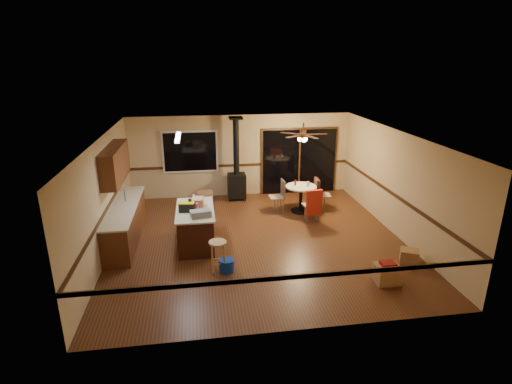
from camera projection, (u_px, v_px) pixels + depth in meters
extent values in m
plane|color=#4E2A15|center=(258.00, 240.00, 9.87)|extent=(7.00, 7.00, 0.00)
plane|color=silver|center=(258.00, 136.00, 9.04)|extent=(7.00, 7.00, 0.00)
plane|color=tan|center=(241.00, 156.00, 12.73)|extent=(7.00, 0.00, 7.00)
plane|color=tan|center=(292.00, 261.00, 6.18)|extent=(7.00, 0.00, 7.00)
plane|color=tan|center=(104.00, 197.00, 8.96)|extent=(0.00, 7.00, 7.00)
plane|color=tan|center=(396.00, 183.00, 9.95)|extent=(0.00, 7.00, 7.00)
cube|color=black|center=(190.00, 152.00, 12.40)|extent=(1.72, 0.10, 1.32)
cube|color=black|center=(299.00, 162.00, 13.03)|extent=(2.52, 0.10, 2.10)
cube|color=#572C16|center=(126.00, 223.00, 9.75)|extent=(0.60, 3.00, 0.86)
cube|color=#C3BA97|center=(124.00, 206.00, 9.61)|extent=(0.64, 3.04, 0.04)
cube|color=#572C16|center=(115.00, 163.00, 9.45)|extent=(0.35, 2.00, 0.80)
cube|color=#34150D|center=(196.00, 227.00, 9.52)|extent=(0.80, 1.60, 0.86)
cube|color=#C3BA97|center=(195.00, 210.00, 9.38)|extent=(0.88, 1.68, 0.04)
cube|color=black|center=(237.00, 185.00, 12.55)|extent=(0.55, 0.50, 0.75)
cylinder|color=black|center=(236.00, 146.00, 12.15)|extent=(0.18, 0.18, 1.77)
cylinder|color=brown|center=(303.00, 135.00, 10.97)|extent=(0.24, 0.24, 0.10)
cylinder|color=brown|center=(304.00, 125.00, 10.88)|extent=(0.05, 0.05, 0.16)
sphere|color=#FFD88C|center=(303.00, 140.00, 11.01)|extent=(0.16, 0.16, 0.16)
cube|color=white|center=(178.00, 137.00, 9.08)|extent=(0.10, 1.20, 0.04)
cube|color=slate|center=(201.00, 213.00, 8.92)|extent=(0.50, 0.34, 0.14)
cube|color=black|center=(187.00, 207.00, 9.21)|extent=(0.37, 0.23, 0.19)
cube|color=gold|center=(186.00, 203.00, 9.17)|extent=(0.37, 0.23, 0.03)
cube|color=#A67449|center=(198.00, 203.00, 9.47)|extent=(0.28, 0.36, 0.22)
cylinder|color=black|center=(190.00, 204.00, 9.27)|extent=(0.09, 0.09, 0.28)
cylinder|color=#D84C8C|center=(197.00, 207.00, 9.23)|extent=(0.06, 0.06, 0.19)
cylinder|color=white|center=(194.00, 198.00, 9.83)|extent=(0.07, 0.07, 0.18)
cylinder|color=tan|center=(218.00, 256.00, 8.33)|extent=(0.45, 0.45, 0.68)
cylinder|color=#0C38B5|center=(227.00, 265.00, 8.39)|extent=(0.42, 0.42, 0.26)
cylinder|color=black|center=(300.00, 211.00, 11.68)|extent=(0.56, 0.56, 0.04)
cylinder|color=black|center=(301.00, 199.00, 11.57)|extent=(0.10, 0.10, 0.70)
cylinder|color=#C3BA97|center=(301.00, 187.00, 11.45)|extent=(0.89, 0.89, 0.04)
cylinder|color=#590C14|center=(295.00, 183.00, 11.49)|extent=(0.07, 0.07, 0.16)
cylinder|color=beige|center=(308.00, 184.00, 11.40)|extent=(0.07, 0.07, 0.15)
cube|color=gray|center=(276.00, 197.00, 11.54)|extent=(0.42, 0.42, 0.03)
cube|color=slate|center=(283.00, 188.00, 11.50)|extent=(0.05, 0.40, 0.50)
cube|color=gray|center=(311.00, 205.00, 10.90)|extent=(0.44, 0.44, 0.03)
cube|color=slate|center=(314.00, 199.00, 10.65)|extent=(0.40, 0.08, 0.50)
cube|color=red|center=(314.00, 203.00, 10.66)|extent=(0.45, 0.15, 0.70)
cube|color=gray|center=(324.00, 195.00, 11.69)|extent=(0.43, 0.43, 0.03)
cube|color=slate|center=(318.00, 187.00, 11.60)|extent=(0.06, 0.40, 0.50)
cube|color=black|center=(317.00, 190.00, 11.63)|extent=(0.14, 0.45, 0.70)
cube|color=#A67449|center=(205.00, 197.00, 12.30)|extent=(0.47, 0.38, 0.37)
cube|color=#A67449|center=(387.00, 274.00, 7.97)|extent=(0.48, 0.41, 0.37)
cube|color=#A67449|center=(409.00, 256.00, 8.72)|extent=(0.49, 0.47, 0.31)
cube|color=maroon|center=(388.00, 264.00, 7.90)|extent=(0.28, 0.24, 0.08)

